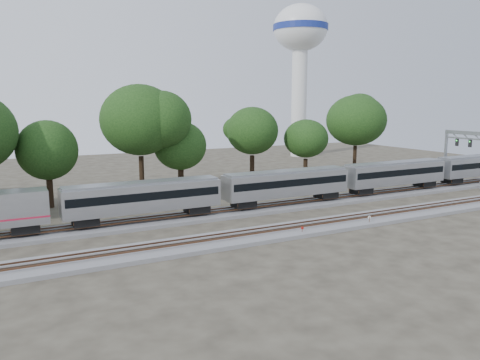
# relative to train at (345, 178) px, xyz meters

# --- Properties ---
(ground) EXTENTS (160.00, 160.00, 0.00)m
(ground) POSITION_rel_train_xyz_m (-15.70, -6.00, -3.19)
(ground) COLOR #383328
(ground) RESTS_ON ground
(track_far) EXTENTS (160.00, 5.00, 0.73)m
(track_far) POSITION_rel_train_xyz_m (-15.70, 0.00, -2.98)
(track_far) COLOR slate
(track_far) RESTS_ON ground
(track_near) EXTENTS (160.00, 5.00, 0.73)m
(track_near) POSITION_rel_train_xyz_m (-15.70, -10.00, -2.98)
(track_near) COLOR slate
(track_near) RESTS_ON ground
(train) EXTENTS (108.50, 3.10, 4.57)m
(train) POSITION_rel_train_xyz_m (0.00, 0.00, 0.00)
(train) COLOR #B0B2B7
(train) RESTS_ON ground
(switch_stand_red) EXTENTS (0.29, 0.09, 0.92)m
(switch_stand_red) POSITION_rel_train_xyz_m (-15.06, -11.55, -2.60)
(switch_stand_red) COLOR #512D19
(switch_stand_red) RESTS_ON ground
(switch_stand_white) EXTENTS (0.35, 0.11, 1.12)m
(switch_stand_white) POSITION_rel_train_xyz_m (-6.32, -11.75, -2.48)
(switch_stand_white) COLOR #512D19
(switch_stand_white) RESTS_ON ground
(switch_lever) EXTENTS (0.57, 0.44, 0.30)m
(switch_lever) POSITION_rel_train_xyz_m (-7.67, -11.53, -3.04)
(switch_lever) COLOR #512D19
(switch_lever) RESTS_ON ground
(water_tower) EXTENTS (13.19, 13.19, 36.51)m
(water_tower) POSITION_rel_train_xyz_m (24.66, 47.44, 23.86)
(water_tower) COLOR silver
(water_tower) RESTS_ON ground
(signal_gantry) EXTENTS (0.62, 7.29, 8.86)m
(signal_gantry) POSITION_rel_train_xyz_m (23.95, 0.00, 3.27)
(signal_gantry) COLOR gray
(signal_gantry) RESTS_ON ground
(tree_2) EXTENTS (7.53, 7.53, 10.61)m
(tree_2) POSITION_rel_train_xyz_m (-36.41, 13.87, 4.19)
(tree_2) COLOR black
(tree_2) RESTS_ON ground
(tree_3) EXTENTS (11.12, 11.12, 15.67)m
(tree_3) POSITION_rel_train_xyz_m (-24.23, 14.64, 7.74)
(tree_3) COLOR black
(tree_3) RESTS_ON ground
(tree_4) EXTENTS (7.23, 7.23, 10.19)m
(tree_4) POSITION_rel_train_xyz_m (-18.34, 14.82, 3.90)
(tree_4) COLOR black
(tree_4) RESTS_ON ground
(tree_5) EXTENTS (8.91, 8.91, 12.56)m
(tree_5) POSITION_rel_train_xyz_m (-5.00, 17.34, 5.56)
(tree_5) COLOR black
(tree_5) RESTS_ON ground
(tree_6) EXTENTS (7.50, 7.50, 10.57)m
(tree_6) POSITION_rel_train_xyz_m (3.74, 14.65, 4.17)
(tree_6) COLOR black
(tree_6) RESTS_ON ground
(tree_7) EXTENTS (10.25, 10.25, 14.46)m
(tree_7) POSITION_rel_train_xyz_m (16.52, 17.11, 6.89)
(tree_7) COLOR black
(tree_7) RESTS_ON ground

